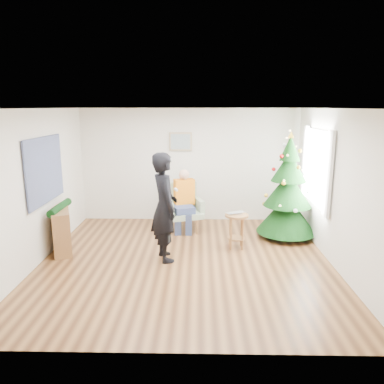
{
  "coord_description": "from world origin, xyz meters",
  "views": [
    {
      "loc": [
        0.24,
        -6.08,
        2.63
      ],
      "look_at": [
        0.1,
        0.6,
        1.1
      ],
      "focal_mm": 35.0,
      "sensor_mm": 36.0,
      "label": 1
    }
  ],
  "objects_px": {
    "stool": "(236,231)",
    "armchair": "(183,213)",
    "christmas_tree": "(288,191)",
    "console": "(62,229)",
    "standing_man": "(164,207)"
  },
  "relations": [
    {
      "from": "christmas_tree",
      "to": "stool",
      "type": "distance_m",
      "value": 1.4
    },
    {
      "from": "standing_man",
      "to": "console",
      "type": "relative_size",
      "value": 1.89
    },
    {
      "from": "christmas_tree",
      "to": "stool",
      "type": "relative_size",
      "value": 3.27
    },
    {
      "from": "console",
      "to": "standing_man",
      "type": "bearing_deg",
      "value": -32.33
    },
    {
      "from": "stool",
      "to": "console",
      "type": "bearing_deg",
      "value": -177.22
    },
    {
      "from": "stool",
      "to": "armchair",
      "type": "xyz_separation_m",
      "value": [
        -1.05,
        1.08,
        0.03
      ]
    },
    {
      "from": "christmas_tree",
      "to": "armchair",
      "type": "bearing_deg",
      "value": 168.3
    },
    {
      "from": "standing_man",
      "to": "console",
      "type": "distance_m",
      "value": 2.08
    },
    {
      "from": "stool",
      "to": "armchair",
      "type": "relative_size",
      "value": 0.66
    },
    {
      "from": "armchair",
      "to": "console",
      "type": "distance_m",
      "value": 2.54
    },
    {
      "from": "standing_man",
      "to": "console",
      "type": "xyz_separation_m",
      "value": [
        -1.97,
        0.39,
        -0.55
      ]
    },
    {
      "from": "christmas_tree",
      "to": "console",
      "type": "height_order",
      "value": "christmas_tree"
    },
    {
      "from": "standing_man",
      "to": "stool",
      "type": "bearing_deg",
      "value": -87.05
    },
    {
      "from": "christmas_tree",
      "to": "stool",
      "type": "height_order",
      "value": "christmas_tree"
    },
    {
      "from": "armchair",
      "to": "standing_man",
      "type": "height_order",
      "value": "standing_man"
    }
  ]
}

